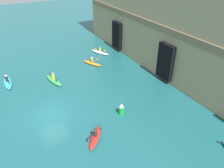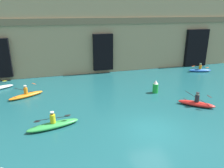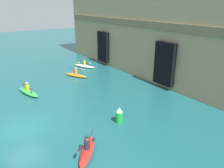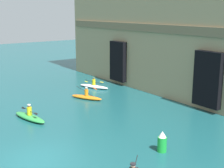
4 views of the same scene
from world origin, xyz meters
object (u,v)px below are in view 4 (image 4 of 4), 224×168
kayak_white (94,86)px  marker_buoy (162,142)px  kayak_green (30,117)px  kayak_orange (87,97)px

kayak_white → marker_buoy: size_ratio=2.76×
kayak_green → kayak_white: bearing=-72.1°
kayak_green → marker_buoy: (9.46, 4.01, 0.34)m
marker_buoy → kayak_green: bearing=-157.0°
kayak_white → kayak_orange: size_ratio=1.11×
kayak_white → marker_buoy: marker_buoy is taller
kayak_white → kayak_green: (5.22, -8.95, 0.01)m
kayak_white → kayak_green: bearing=96.8°
kayak_white → kayak_green: 10.37m
kayak_green → marker_buoy: bearing=-169.4°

